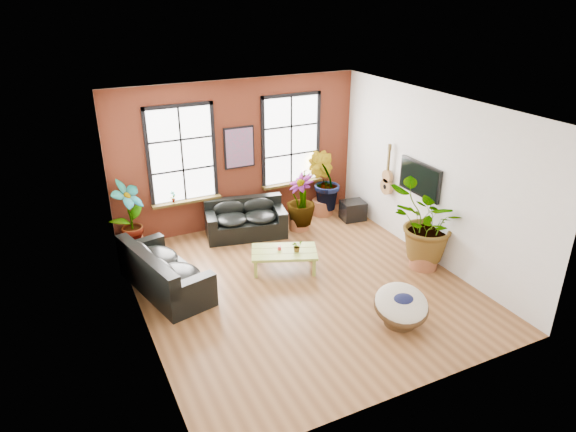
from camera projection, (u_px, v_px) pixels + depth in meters
name	position (u px, v px, depth m)	size (l,w,h in m)	color
room	(299.00, 201.00, 9.46)	(6.04, 6.54, 3.54)	brown
sofa_back	(245.00, 220.00, 11.98)	(1.97, 1.24, 0.84)	black
sofa_left	(162.00, 272.00, 9.74)	(1.43, 2.38, 0.88)	black
coffee_table	(284.00, 253.00, 10.49)	(1.51, 1.21, 0.51)	olive
papasan_chair	(401.00, 306.00, 8.77)	(1.18, 1.19, 0.71)	#452E18
poster	(239.00, 148.00, 11.87)	(0.74, 0.06, 0.98)	black
tv_wall_unit	(410.00, 180.00, 11.09)	(0.13, 1.86, 1.20)	black
media_box	(353.00, 210.00, 12.83)	(0.63, 0.55, 0.48)	black
pot_back_left	(133.00, 245.00, 11.27)	(0.49, 0.49, 0.35)	brown
pot_back_right	(322.00, 207.00, 13.15)	(0.62, 0.62, 0.38)	brown
pot_right_wall	(424.00, 258.00, 10.64)	(0.69, 0.69, 0.42)	brown
pot_mid	(299.00, 222.00, 12.35)	(0.62, 0.62, 0.35)	brown
floor_plant_back_left	(130.00, 214.00, 10.97)	(0.80, 0.54, 1.52)	#1B5416
floor_plant_back_right	(324.00, 181.00, 12.88)	(0.81, 0.65, 1.47)	#1B5416
floor_plant_right_wall	(427.00, 224.00, 10.33)	(1.48, 1.29, 1.65)	#1B5416
floor_plant_mid	(301.00, 200.00, 12.10)	(0.69, 0.69, 1.24)	#1B5416
table_plant	(297.00, 246.00, 10.40)	(0.21, 0.18, 0.23)	#1B5416
sill_plant_left	(173.00, 197.00, 11.54)	(0.14, 0.10, 0.27)	#1B5416
sill_plant_right	(305.00, 175.00, 12.88)	(0.15, 0.15, 0.27)	#1B5416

